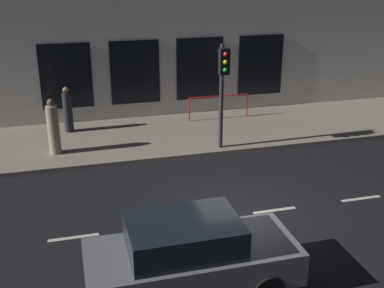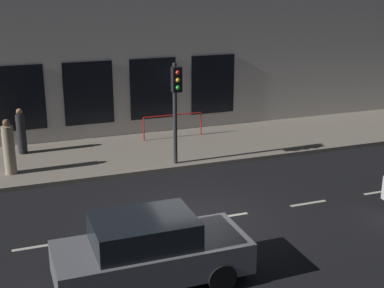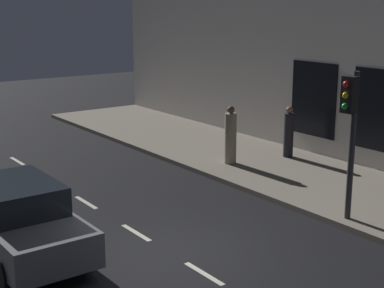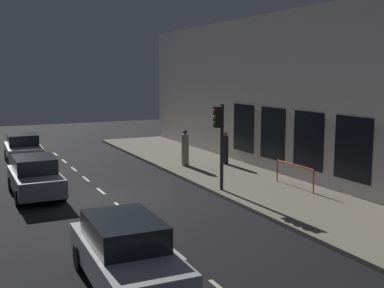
{
  "view_description": "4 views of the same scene",
  "coord_description": "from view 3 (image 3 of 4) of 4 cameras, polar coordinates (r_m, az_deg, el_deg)",
  "views": [
    {
      "loc": [
        -10.46,
        4.06,
        6.28
      ],
      "look_at": [
        1.56,
        0.85,
        1.49
      ],
      "focal_mm": 45.58,
      "sensor_mm": 36.0,
      "label": 1
    },
    {
      "loc": [
        -12.65,
        4.73,
        6.44
      ],
      "look_at": [
        1.59,
        -0.5,
        1.72
      ],
      "focal_mm": 50.47,
      "sensor_mm": 36.0,
      "label": 2
    },
    {
      "loc": [
        -6.39,
        -9.34,
        5.17
      ],
      "look_at": [
        1.15,
        0.98,
        2.08
      ],
      "focal_mm": 54.39,
      "sensor_mm": 36.0,
      "label": 3
    },
    {
      "loc": [
        -5.18,
        -17.92,
        4.92
      ],
      "look_at": [
        2.82,
        -1.38,
        2.22
      ],
      "focal_mm": 45.29,
      "sensor_mm": 36.0,
      "label": 4
    }
  ],
  "objects": [
    {
      "name": "parked_car_2",
      "position": [
        12.74,
        -16.57,
        -7.1
      ],
      "size": [
        1.85,
        4.17,
        1.58
      ],
      "rotation": [
        0.0,
        0.0,
        3.14
      ],
      "color": "slate",
      "rests_on": "ground"
    },
    {
      "name": "sidewalk",
      "position": [
        16.53,
        16.56,
        -4.94
      ],
      "size": [
        4.5,
        32.0,
        0.15
      ],
      "color": "gray",
      "rests_on": "ground"
    },
    {
      "name": "pedestrian_1",
      "position": [
        18.64,
        3.8,
        0.7
      ],
      "size": [
        0.45,
        0.45,
        1.87
      ],
      "rotation": [
        0.0,
        0.0,
        1.39
      ],
      "color": "gray",
      "rests_on": "sidewalk"
    },
    {
      "name": "ground_plane",
      "position": [
        12.45,
        -1.66,
        -10.95
      ],
      "size": [
        60.0,
        60.0,
        0.0
      ],
      "primitive_type": "plane",
      "color": "black"
    },
    {
      "name": "lane_centre_line",
      "position": [
        11.71,
        1.19,
        -12.58
      ],
      "size": [
        0.12,
        27.2,
        0.01
      ],
      "color": "beige",
      "rests_on": "ground"
    },
    {
      "name": "traffic_light",
      "position": [
        13.85,
        15.28,
        2.28
      ],
      "size": [
        0.49,
        0.32,
        3.53
      ],
      "color": "#2D2D30",
      "rests_on": "sidewalk"
    },
    {
      "name": "pedestrian_0",
      "position": [
        19.69,
        9.45,
        1.04
      ],
      "size": [
        0.47,
        0.47,
        1.71
      ],
      "rotation": [
        0.0,
        0.0,
        0.81
      ],
      "color": "#232328",
      "rests_on": "sidewalk"
    }
  ]
}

